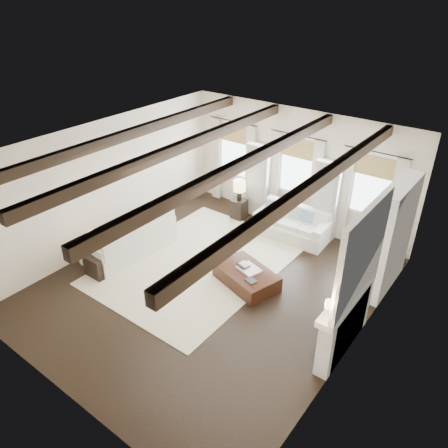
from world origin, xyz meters
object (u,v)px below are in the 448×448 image
Objects in this scene: sofa_back at (293,225)px; sofa_left at (131,239)px; side_table_back at (239,209)px; side_table_front at (100,264)px; ottoman at (246,277)px.

sofa_back is 0.84× the size of sofa_left.
sofa_left is 4.09× the size of side_table_back.
side_table_front is at bearing -122.76° from sofa_back.
sofa_left is 1.67× the size of ottoman.
sofa_back is 4.20m from sofa_left.
sofa_left reaches higher than side_table_front.
ottoman is 2.46× the size of side_table_back.
sofa_left is 3.08m from ottoman.
sofa_back is at bearing 57.24° from side_table_front.
sofa_back is at bearing 48.44° from sofa_left.
side_table_front is at bearing -103.37° from side_table_back.
sofa_left is 1.07m from side_table_front.
sofa_left is 4.49× the size of side_table_front.
sofa_left reaches higher than side_table_back.
sofa_back is 3.76× the size of side_table_front.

